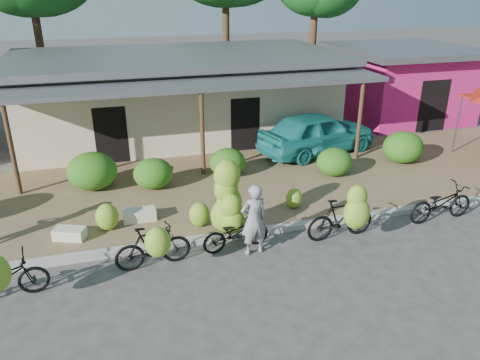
{
  "coord_description": "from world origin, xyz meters",
  "views": [
    {
      "loc": [
        -2.82,
        -7.95,
        5.96
      ],
      "look_at": [
        0.3,
        2.83,
        1.2
      ],
      "focal_mm": 35.0,
      "sensor_mm": 36.0,
      "label": 1
    }
  ],
  "objects_px": {
    "bike_right": "(345,216)",
    "bike_far_right": "(441,203)",
    "teal_van": "(317,133)",
    "sack_far": "(70,234)",
    "vendor": "(254,220)",
    "sack_near": "(140,215)",
    "bike_left": "(154,246)",
    "bike_center": "(231,213)"
  },
  "relations": [
    {
      "from": "bike_center",
      "to": "bike_far_right",
      "type": "relative_size",
      "value": 1.07
    },
    {
      "from": "vendor",
      "to": "sack_far",
      "type": "bearing_deg",
      "value": -29.33
    },
    {
      "from": "bike_right",
      "to": "sack_far",
      "type": "xyz_separation_m",
      "value": [
        -6.51,
        1.79,
        -0.45
      ]
    },
    {
      "from": "bike_right",
      "to": "vendor",
      "type": "height_order",
      "value": "vendor"
    },
    {
      "from": "vendor",
      "to": "teal_van",
      "type": "height_order",
      "value": "vendor"
    },
    {
      "from": "sack_near",
      "to": "sack_far",
      "type": "distance_m",
      "value": 1.82
    },
    {
      "from": "bike_far_right",
      "to": "teal_van",
      "type": "bearing_deg",
      "value": 7.38
    },
    {
      "from": "bike_right",
      "to": "sack_near",
      "type": "bearing_deg",
      "value": 61.48
    },
    {
      "from": "sack_near",
      "to": "teal_van",
      "type": "relative_size",
      "value": 0.19
    },
    {
      "from": "bike_left",
      "to": "sack_far",
      "type": "height_order",
      "value": "bike_left"
    },
    {
      "from": "bike_center",
      "to": "vendor",
      "type": "relative_size",
      "value": 1.2
    },
    {
      "from": "bike_far_right",
      "to": "bike_right",
      "type": "bearing_deg",
      "value": 92.33
    },
    {
      "from": "bike_right",
      "to": "sack_far",
      "type": "distance_m",
      "value": 6.77
    },
    {
      "from": "bike_right",
      "to": "teal_van",
      "type": "distance_m",
      "value": 6.24
    },
    {
      "from": "bike_left",
      "to": "sack_near",
      "type": "relative_size",
      "value": 2.07
    },
    {
      "from": "vendor",
      "to": "bike_far_right",
      "type": "bearing_deg",
      "value": 174.56
    },
    {
      "from": "bike_center",
      "to": "vendor",
      "type": "distance_m",
      "value": 0.71
    },
    {
      "from": "bike_center",
      "to": "sack_near",
      "type": "distance_m",
      "value": 2.69
    },
    {
      "from": "bike_center",
      "to": "teal_van",
      "type": "bearing_deg",
      "value": -48.48
    },
    {
      "from": "bike_center",
      "to": "teal_van",
      "type": "xyz_separation_m",
      "value": [
        4.68,
        5.22,
        0.06
      ]
    },
    {
      "from": "bike_far_right",
      "to": "sack_far",
      "type": "distance_m",
      "value": 9.66
    },
    {
      "from": "sack_far",
      "to": "teal_van",
      "type": "xyz_separation_m",
      "value": [
        8.5,
        4.12,
        0.63
      ]
    },
    {
      "from": "sack_near",
      "to": "vendor",
      "type": "bearing_deg",
      "value": -41.78
    },
    {
      "from": "teal_van",
      "to": "sack_far",
      "type": "bearing_deg",
      "value": 101.11
    },
    {
      "from": "sack_near",
      "to": "teal_van",
      "type": "distance_m",
      "value": 7.69
    },
    {
      "from": "vendor",
      "to": "teal_van",
      "type": "distance_m",
      "value": 7.22
    },
    {
      "from": "bike_left",
      "to": "vendor",
      "type": "relative_size",
      "value": 1.0
    },
    {
      "from": "sack_near",
      "to": "bike_far_right",
      "type": "bearing_deg",
      "value": -14.5
    },
    {
      "from": "bike_right",
      "to": "bike_far_right",
      "type": "relative_size",
      "value": 0.94
    },
    {
      "from": "bike_far_right",
      "to": "vendor",
      "type": "height_order",
      "value": "vendor"
    },
    {
      "from": "sack_far",
      "to": "sack_near",
      "type": "bearing_deg",
      "value": 16.49
    },
    {
      "from": "bike_center",
      "to": "teal_van",
      "type": "distance_m",
      "value": 7.01
    },
    {
      "from": "bike_left",
      "to": "bike_right",
      "type": "distance_m",
      "value": 4.63
    },
    {
      "from": "bike_center",
      "to": "bike_far_right",
      "type": "distance_m",
      "value": 5.75
    },
    {
      "from": "bike_center",
      "to": "teal_van",
      "type": "relative_size",
      "value": 0.47
    },
    {
      "from": "bike_right",
      "to": "bike_far_right",
      "type": "height_order",
      "value": "bike_right"
    },
    {
      "from": "sack_far",
      "to": "bike_left",
      "type": "bearing_deg",
      "value": -42.51
    },
    {
      "from": "bike_left",
      "to": "vendor",
      "type": "height_order",
      "value": "vendor"
    },
    {
      "from": "bike_far_right",
      "to": "vendor",
      "type": "relative_size",
      "value": 1.12
    },
    {
      "from": "sack_near",
      "to": "bike_left",
      "type": "bearing_deg",
      "value": -86.37
    },
    {
      "from": "bike_left",
      "to": "sack_far",
      "type": "distance_m",
      "value": 2.58
    },
    {
      "from": "bike_right",
      "to": "teal_van",
      "type": "height_order",
      "value": "bike_right"
    }
  ]
}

